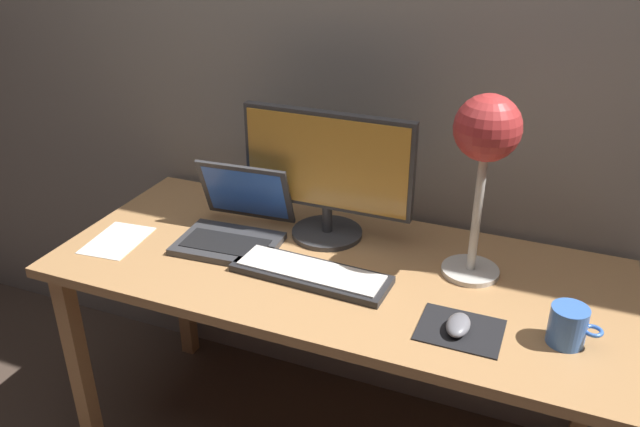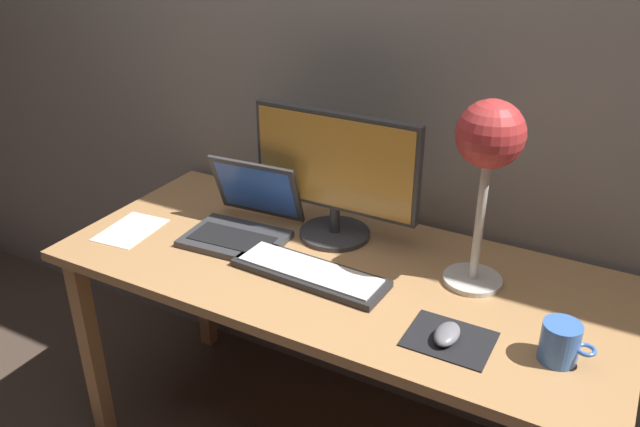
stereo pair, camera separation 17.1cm
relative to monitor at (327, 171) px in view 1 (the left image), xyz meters
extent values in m
cube|color=gray|center=(0.09, 0.25, 0.35)|extent=(4.80, 0.06, 2.60)
cube|color=tan|center=(0.09, -0.15, -0.23)|extent=(1.60, 0.70, 0.03)
cube|color=tan|center=(-0.65, -0.44, -0.60)|extent=(0.05, 0.05, 0.71)
cube|color=tan|center=(-0.65, 0.14, -0.60)|extent=(0.05, 0.05, 0.71)
cube|color=tan|center=(0.83, 0.14, -0.60)|extent=(0.05, 0.05, 0.71)
cylinder|color=#38383A|center=(0.00, 0.00, -0.21)|extent=(0.22, 0.22, 0.01)
cylinder|color=#38383A|center=(0.00, 0.00, -0.16)|extent=(0.03, 0.03, 0.08)
cube|color=#38383A|center=(0.00, 0.00, 0.03)|extent=(0.52, 0.03, 0.30)
cube|color=gold|center=(0.00, -0.02, 0.03)|extent=(0.50, 0.00, 0.27)
cube|color=#28282B|center=(0.05, -0.24, -0.20)|extent=(0.45, 0.16, 0.02)
cube|color=silver|center=(0.05, -0.24, -0.19)|extent=(0.41, 0.13, 0.01)
cube|color=#38383A|center=(-0.25, -0.18, -0.20)|extent=(0.31, 0.23, 0.02)
cube|color=black|center=(-0.24, -0.19, -0.19)|extent=(0.26, 0.13, 0.00)
cube|color=#38383A|center=(-0.25, -0.04, -0.10)|extent=(0.30, 0.10, 0.20)
cube|color=blue|center=(-0.25, -0.04, -0.10)|extent=(0.26, 0.09, 0.17)
cylinder|color=beige|center=(0.45, -0.05, -0.21)|extent=(0.16, 0.16, 0.01)
cylinder|color=silver|center=(0.45, -0.05, -0.01)|extent=(0.02, 0.02, 0.37)
sphere|color=#BF3333|center=(0.45, -0.05, 0.21)|extent=(0.17, 0.17, 0.17)
sphere|color=#FFEAB2|center=(0.45, -0.06, 0.17)|extent=(0.06, 0.06, 0.06)
cube|color=black|center=(0.48, -0.33, -0.21)|extent=(0.20, 0.16, 0.00)
ellipsoid|color=slate|center=(0.47, -0.33, -0.19)|extent=(0.06, 0.10, 0.03)
cylinder|color=#3F72CC|center=(0.71, -0.28, -0.17)|extent=(0.09, 0.09, 0.10)
torus|color=#3F72CC|center=(0.77, -0.28, -0.17)|extent=(0.05, 0.05, 0.01)
cube|color=white|center=(-0.58, -0.27, -0.21)|extent=(0.17, 0.22, 0.00)
camera|label=1|loc=(0.64, -1.62, 0.73)|focal=36.08mm
camera|label=2|loc=(0.79, -1.54, 0.73)|focal=36.08mm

